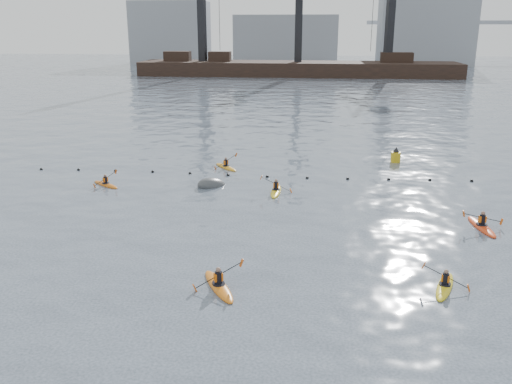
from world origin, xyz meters
TOP-DOWN VIEW (x-y plane):
  - ground at (0.00, 0.00)m, footprint 400.00×400.00m
  - float_line at (-0.50, 22.53)m, footprint 33.24×0.73m
  - barge_pier at (-0.22, 110.00)m, footprint 72.00×19.30m
  - skyline at (2.23, 150.27)m, footprint 141.00×28.00m
  - kayaker_0 at (0.52, 4.14)m, footprint 2.18×3.27m
  - kayaker_1 at (10.31, 5.21)m, footprint 2.00×3.05m
  - kayaker_2 at (-10.29, 18.85)m, footprint 2.64×2.15m
  - kayaker_3 at (1.94, 18.57)m, footprint 2.25×3.24m
  - kayaker_4 at (14.00, 12.99)m, footprint 2.34×3.52m
  - kayaker_5 at (-2.56, 24.74)m, footprint 2.40×2.74m
  - mooring_buoy at (-2.73, 19.56)m, footprint 2.72×2.74m
  - nav_buoy at (11.24, 28.19)m, footprint 0.80×0.80m

SIDE VIEW (x-z plane):
  - ground at x=0.00m, z-range 0.00..0.00m
  - mooring_buoy at x=-2.73m, z-range -0.81..0.81m
  - float_line at x=-0.50m, z-range -0.09..0.15m
  - kayaker_2 at x=-10.29m, z-range -0.45..0.63m
  - kayaker_1 at x=10.31m, z-range -0.47..0.65m
  - kayaker_5 at x=-2.56m, z-range -0.51..0.70m
  - kayaker_3 at x=1.94m, z-range -0.54..0.74m
  - kayaker_0 at x=0.52m, z-range -0.54..0.74m
  - kayaker_4 at x=14.00m, z-range -0.48..0.69m
  - nav_buoy at x=11.24m, z-range -0.29..1.17m
  - barge_pier at x=-0.22m, z-range -12.86..16.64m
  - skyline at x=2.23m, z-range -1.75..20.25m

